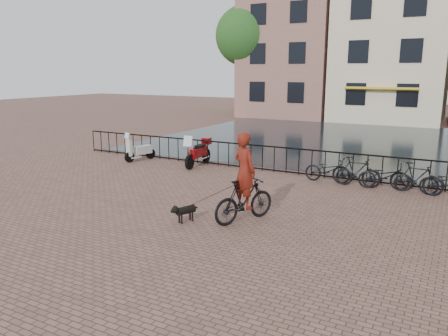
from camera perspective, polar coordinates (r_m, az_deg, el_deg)
The scene contains 14 objects.
ground at distance 10.19m, azimuth -8.21°, elevation -9.87°, with size 100.00×100.00×0.00m, color brown.
canal_water at distance 25.74m, azimuth 15.42°, elevation 3.50°, with size 20.00×20.00×0.00m, color black.
railing at distance 16.86m, azimuth 8.15°, elevation 0.95°, with size 20.00×0.05×1.02m.
canal_house_left at distance 39.84m, azimuth 9.49°, elevation 16.08°, with size 7.50×9.00×12.80m.
canal_house_mid at distance 37.91m, azimuth 21.34°, elevation 14.84°, with size 8.00×9.50×11.80m.
tree_far_left at distance 38.44m, azimuth 2.81°, elevation 16.85°, with size 5.04×5.04×9.27m.
cyclist at distance 11.26m, azimuth 2.69°, elevation -1.95°, with size 1.35×2.06×2.75m.
dog at distance 11.48m, azimuth -5.01°, elevation -5.81°, with size 0.51×0.79×0.51m.
motorcycle at distance 18.06m, azimuth -3.41°, elevation 2.46°, with size 0.62×1.99×1.40m.
scooter at distance 19.48m, azimuth -10.94°, elevation 2.89°, with size 0.77×1.49×1.33m.
parked_bike_0 at distance 15.78m, azimuth 13.50°, elevation -0.27°, with size 0.60×1.72×0.90m, color black.
parked_bike_1 at distance 15.56m, azimuth 16.88°, elevation -0.47°, with size 0.47×1.66×1.00m, color black.
parked_bike_2 at distance 15.42m, azimuth 20.32°, elevation -1.02°, with size 0.60×1.72×0.90m, color black.
parked_bike_3 at distance 15.31m, azimuth 23.84°, elevation -1.21°, with size 0.47×1.66×1.00m, color black.
Camera 1 is at (5.71, -7.50, 3.87)m, focal length 35.00 mm.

